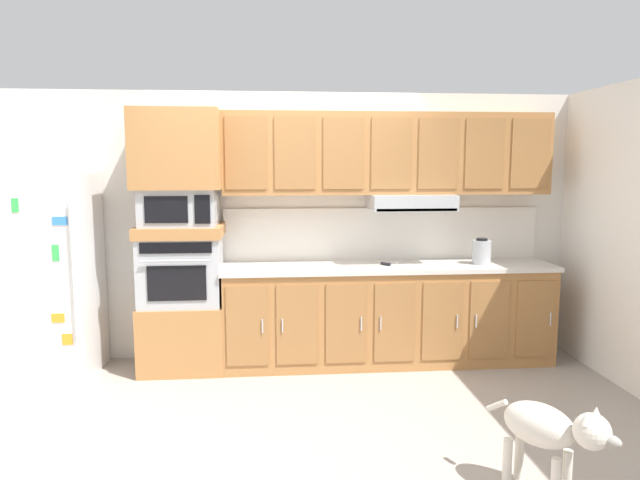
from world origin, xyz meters
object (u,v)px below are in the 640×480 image
object	(u,v)px
microwave	(180,207)
screwdriver	(386,264)
refrigerator	(49,276)
dog	(550,430)
built_in_oven	(182,270)
electric_kettle	(481,252)

from	to	relation	value
microwave	screwdriver	distance (m)	1.91
screwdriver	refrigerator	bearing A→B (deg)	-179.33
microwave	dog	xyz separation A→B (m)	(2.30, -2.26, -1.06)
refrigerator	built_in_oven	bearing A→B (deg)	3.46
built_in_oven	screwdriver	world-z (taller)	built_in_oven
refrigerator	built_in_oven	distance (m)	1.12
built_in_oven	dog	xyz separation A→B (m)	(2.30, -2.26, -0.50)
refrigerator	microwave	size ratio (longest dim) A/B	2.73
microwave	screwdriver	size ratio (longest dim) A/B	3.82
built_in_oven	microwave	distance (m)	0.56
screwdriver	dog	world-z (taller)	screwdriver
microwave	electric_kettle	world-z (taller)	microwave
refrigerator	screwdriver	distance (m)	2.96
refrigerator	microwave	xyz separation A→B (m)	(1.12, 0.07, 0.58)
refrigerator	microwave	world-z (taller)	refrigerator
refrigerator	screwdriver	size ratio (longest dim) A/B	10.43
built_in_oven	electric_kettle	world-z (taller)	built_in_oven
refrigerator	built_in_oven	world-z (taller)	refrigerator
microwave	dog	distance (m)	3.39
microwave	dog	world-z (taller)	microwave
dog	screwdriver	bearing A→B (deg)	155.53
built_in_oven	electric_kettle	distance (m)	2.73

